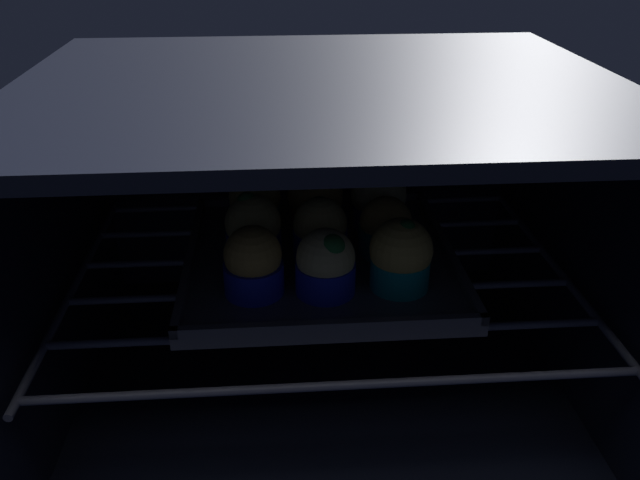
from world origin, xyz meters
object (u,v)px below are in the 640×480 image
Objects in this scene: baking_tray at (320,259)px; muffin_row1_col0 at (253,229)px; muffin_row0_col0 at (253,263)px; muffin_row0_col1 at (323,264)px; muffin_row1_col1 at (319,230)px; muffin_row0_col2 at (401,256)px; muffin_row1_col2 at (386,228)px; muffin_row2_col0 at (255,203)px; muffin_row2_col1 at (314,201)px; muffin_row2_col2 at (378,199)px.

muffin_row1_col0 is (-7.40, 0.25, 3.99)cm from baking_tray.
muffin_row0_col0 is 1.04× the size of muffin_row0_col1.
muffin_row1_col1 is (7.27, -0.35, -0.22)cm from muffin_row1_col0.
muffin_row0_col1 is 0.89× the size of muffin_row0_col2.
muffin_row1_col2 is (-0.28, 7.57, -0.51)cm from muffin_row0_col2.
muffin_row1_col2 is at bearing -25.16° from muffin_row2_col0.
muffin_row0_col0 is at bearing 179.90° from muffin_row0_col2.
baking_tray is 10.91cm from muffin_row0_col0.
muffin_row1_col1 is at bearing -2.73° from muffin_row1_col0.
muffin_row1_col2 is (7.43, 0.39, 3.55)cm from baking_tray.
muffin_row2_col0 reaches higher than muffin_row1_col2.
muffin_row2_col1 reaches higher than muffin_row1_col1.
muffin_row2_col1 is at bearing 64.25° from muffin_row0_col0.
muffin_row2_col0 is at bearing 90.24° from muffin_row0_col0.
muffin_row1_col2 is at bearing 46.36° from muffin_row0_col1.
muffin_row1_col2 is at bearing -43.29° from muffin_row2_col1.
muffin_row1_col1 is 7.57cm from muffin_row1_col2.
muffin_row0_col2 is 1.07× the size of muffin_row2_col1.
muffin_row0_col0 is 0.99× the size of muffin_row2_col0.
muffin_row0_col2 is at bearing 3.31° from muffin_row0_col1.
muffin_row2_col1 is at bearing 136.71° from muffin_row1_col2.
muffin_row2_col1 is (-7.88, 14.73, -0.16)cm from muffin_row0_col2.
muffin_row2_col0 is 0.97× the size of muffin_row2_col2.
muffin_row0_col0 is 1.09× the size of muffin_row1_col2.
muffin_row1_col2 is (7.56, 0.49, -0.23)cm from muffin_row1_col1.
muffin_row0_col2 is at bearing -42.11° from muffin_row1_col1.
muffin_row0_col2 is 7.60cm from muffin_row1_col2.
muffin_row2_col0 is (-14.75, 6.93, 0.38)cm from muffin_row1_col2.
muffin_row0_col0 is 10.04cm from muffin_row1_col1.
muffin_row1_col1 is at bearing 89.21° from muffin_row0_col1.
muffin_row0_col1 is 0.92× the size of muffin_row2_col2.
muffin_row2_col1 is (7.23, 7.30, -0.09)cm from muffin_row1_col0.
muffin_row0_col2 is 10.57cm from muffin_row1_col1.
muffin_row2_col1 is (-0.17, 7.55, 3.90)cm from baking_tray.
muffin_row2_col2 reaches higher than muffin_row1_col1.
baking_tray is at bearing 88.28° from muffin_row0_col1.
muffin_row2_col0 is at bearing 115.36° from muffin_row0_col1.
muffin_row0_col1 is 0.95× the size of muffin_row2_col1.
muffin_row0_col0 is at bearing -135.41° from baking_tray.
muffin_row1_col0 is at bearing 178.05° from baking_tray.
muffin_row1_col1 is at bearing -89.69° from muffin_row2_col1.
muffin_row0_col2 is (7.94, 0.46, 0.31)cm from muffin_row0_col1.
muffin_row1_col0 is (-0.14, 7.41, 0.11)cm from muffin_row0_col0.
muffin_row2_col0 and muffin_row2_col1 have the same top height.
muffin_row0_col1 is 0.99× the size of muffin_row1_col1.
muffin_row2_col2 reaches higher than muffin_row2_col0.
muffin_row2_col2 is at bearing 88.42° from muffin_row1_col2.
muffin_row1_col0 is at bearing 177.27° from muffin_row1_col1.
muffin_row1_col1 is (0.10, 7.54, 0.03)cm from muffin_row0_col1.
muffin_row1_col1 is at bearing -176.31° from muffin_row1_col2.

